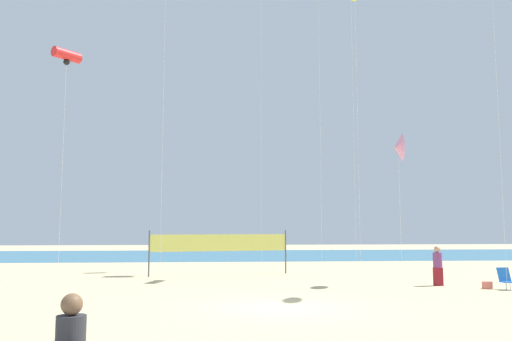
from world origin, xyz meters
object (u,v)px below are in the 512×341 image
Objects in this scene: beachgoer_plum_shirt at (438,264)px; kite_red_tube at (67,56)px; beach_handbag at (487,285)px; kite_pink_delta at (398,147)px; folding_beach_chair at (506,278)px; volleyball_net at (220,245)px.

kite_red_tube is (-17.32, 3.30, 10.18)m from beachgoer_plum_shirt.
beachgoer_plum_shirt is at bearing 139.72° from beach_handbag.
beach_handbag is (1.54, -1.31, -0.78)m from beachgoer_plum_shirt.
kite_red_tube is (-18.86, 4.61, 10.95)m from beach_handbag.
beach_handbag is 7.03m from kite_pink_delta.
kite_pink_delta is at bearing 146.73° from beach_handbag.
folding_beach_chair is 0.13× the size of kite_pink_delta.
beachgoer_plum_shirt is 1.96× the size of folding_beach_chair.
volleyball_net is (-9.57, 5.84, 0.70)m from beachgoer_plum_shirt.
volleyball_net is 19.61× the size of beach_handbag.
volleyball_net reaches higher than folding_beach_chair.
kite_red_tube is (-15.92, 2.68, 4.86)m from kite_pink_delta.
folding_beach_chair is 0.12× the size of volleyball_net.
beachgoer_plum_shirt is 5.53m from kite_pink_delta.
beach_handbag is (-0.65, 0.31, -0.31)m from folding_beach_chair.
beachgoer_plum_shirt is 4.58× the size of beach_handbag.
beach_handbag is (11.11, -7.15, -1.48)m from volleyball_net.
kite_pink_delta is at bearing -93.08° from beachgoer_plum_shirt.
beachgoer_plum_shirt is 2.16m from beach_handbag.
volleyball_net reaches higher than beach_handbag.
beachgoer_plum_shirt is at bearing -175.02° from folding_beach_chair.
beachgoer_plum_shirt is 0.15× the size of kite_red_tube.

